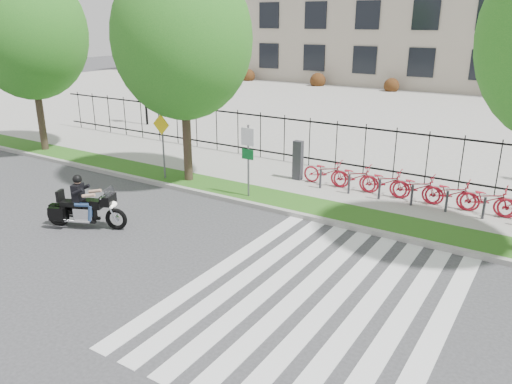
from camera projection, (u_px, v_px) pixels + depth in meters
The scene contains 14 objects.
ground at pixel (158, 248), 13.72m from camera, with size 120.00×120.00×0.00m, color #353437.
curb at pixel (241, 202), 16.96m from camera, with size 60.00×0.20×0.15m, color #9A9991.
grass_verge at pixel (254, 195), 17.64m from camera, with size 60.00×1.50×0.15m, color #235515.
sidewalk at pixel (289, 177), 19.63m from camera, with size 60.00×3.50×0.15m, color gray.
plaza at pixel (414, 112), 33.63m from camera, with size 80.00×34.00×0.10m, color gray.
crosswalk_stripes at pixel (316, 298), 11.27m from camera, with size 5.70×8.00×0.01m, color silver, non-canonical shape.
iron_fence at pixel (309, 142), 20.68m from camera, with size 30.00×0.06×2.00m, color black, non-canonical shape.
lamp_post_left at pixel (143, 70), 28.32m from camera, with size 1.06×0.70×4.25m.
street_tree_0 at pixel (29, 33), 21.85m from camera, with size 5.05×5.05×8.15m.
street_tree_1 at pixel (182, 39), 17.44m from camera, with size 4.95×4.95×8.01m.
bike_share_station at pixel (431, 190), 16.46m from camera, with size 9.99×0.86×1.50m.
sign_pole_regulatory at pixel (248, 152), 16.81m from camera, with size 0.50×0.09×2.50m.
sign_pole_warning at pixel (162, 138), 18.77m from camera, with size 0.78×0.09×2.49m.
motorcycle_rider at pixel (85, 207), 14.89m from camera, with size 2.43×1.34×1.99m.
Camera 1 is at (8.97, -9.05, 5.97)m, focal length 35.00 mm.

